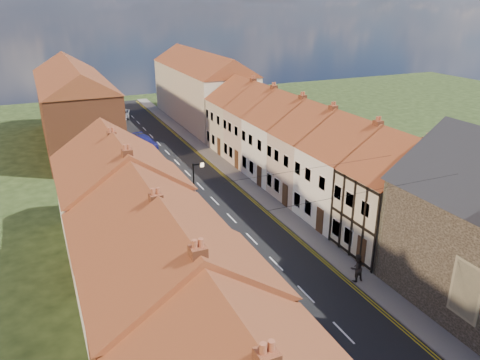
% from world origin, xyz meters
% --- Properties ---
extents(road, '(7.00, 90.00, 0.02)m').
position_xyz_m(road, '(0.00, 30.00, 0.01)').
color(road, black).
rests_on(road, ground).
extents(pavement_left, '(1.80, 90.00, 0.12)m').
position_xyz_m(pavement_left, '(-4.40, 30.00, 0.06)').
color(pavement_left, slate).
rests_on(pavement_left, ground).
extents(pavement_right, '(1.80, 90.00, 0.12)m').
position_xyz_m(pavement_right, '(4.40, 30.00, 0.06)').
color(pavement_right, slate).
rests_on(pavement_right, ground).
extents(cottage_r_tudor, '(8.30, 5.20, 9.00)m').
position_xyz_m(cottage_r_tudor, '(9.27, 12.70, 4.47)').
color(cottage_r_tudor, beige).
rests_on(cottage_r_tudor, ground).
extents(cottage_r_white_near, '(8.30, 6.00, 9.00)m').
position_xyz_m(cottage_r_white_near, '(9.30, 18.10, 4.47)').
color(cottage_r_white_near, silver).
rests_on(cottage_r_white_near, ground).
extents(cottage_r_cream_mid, '(8.30, 5.20, 9.00)m').
position_xyz_m(cottage_r_cream_mid, '(9.30, 23.50, 4.48)').
color(cottage_r_cream_mid, tan).
rests_on(cottage_r_cream_mid, ground).
extents(cottage_r_pink, '(8.30, 6.00, 9.00)m').
position_xyz_m(cottage_r_pink, '(9.30, 28.90, 4.47)').
color(cottage_r_pink, silver).
rests_on(cottage_r_pink, ground).
extents(cottage_r_white_far, '(8.30, 5.20, 9.00)m').
position_xyz_m(cottage_r_white_far, '(9.30, 34.30, 4.48)').
color(cottage_r_white_far, tan).
rests_on(cottage_r_white_far, ground).
extents(cottage_r_cream_far, '(8.30, 6.00, 9.00)m').
position_xyz_m(cottage_r_cream_far, '(9.30, 39.70, 4.47)').
color(cottage_r_cream_far, beige).
rests_on(cottage_r_cream_far, ground).
extents(cottage_l_cream, '(8.30, 6.30, 9.10)m').
position_xyz_m(cottage_l_cream, '(-9.30, 5.55, 4.52)').
color(cottage_l_cream, brown).
rests_on(cottage_l_cream, ground).
extents(cottage_l_white, '(8.30, 6.90, 8.80)m').
position_xyz_m(cottage_l_white, '(-9.30, 11.95, 4.37)').
color(cottage_l_white, silver).
rests_on(cottage_l_white, ground).
extents(cottage_l_brick_mid, '(8.30, 5.70, 9.10)m').
position_xyz_m(cottage_l_brick_mid, '(-9.30, 18.05, 4.53)').
color(cottage_l_brick_mid, tan).
rests_on(cottage_l_brick_mid, ground).
extents(cottage_l_pink, '(8.30, 6.30, 8.80)m').
position_xyz_m(cottage_l_pink, '(-9.30, 23.85, 4.37)').
color(cottage_l_pink, silver).
rests_on(cottage_l_pink, ground).
extents(block_right_far, '(8.30, 24.20, 10.50)m').
position_xyz_m(block_right_far, '(9.30, 55.00, 5.29)').
color(block_right_far, beige).
rests_on(block_right_far, ground).
extents(block_left_far, '(8.30, 24.20, 10.50)m').
position_xyz_m(block_left_far, '(-9.30, 50.00, 5.29)').
color(block_left_far, brown).
rests_on(block_left_far, ground).
extents(lamppost, '(0.88, 0.15, 6.00)m').
position_xyz_m(lamppost, '(-3.81, 20.00, 3.54)').
color(lamppost, black).
rests_on(lamppost, pavement_left).
extents(car_near, '(3.21, 4.93, 1.56)m').
position_xyz_m(car_near, '(-3.12, 5.65, 0.78)').
color(car_near, black).
rests_on(car_near, ground).
extents(car_far, '(2.95, 5.25, 1.44)m').
position_xyz_m(car_far, '(-2.01, 45.32, 0.72)').
color(car_far, navy).
rests_on(car_far, ground).
extents(car_distant, '(3.12, 4.92, 1.26)m').
position_xyz_m(car_distant, '(-1.50, 62.06, 0.63)').
color(car_distant, '#9D9EA5').
rests_on(car_distant, ground).
extents(pedestrian_left, '(0.62, 0.41, 1.70)m').
position_xyz_m(pedestrian_left, '(-4.89, 5.98, 0.97)').
color(pedestrian_left, black).
rests_on(pedestrian_left, pavement_left).
extents(pedestrian_right, '(0.95, 0.75, 1.93)m').
position_xyz_m(pedestrian_right, '(3.70, 9.85, 1.09)').
color(pedestrian_right, black).
rests_on(pedestrian_right, pavement_right).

